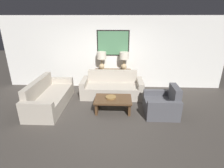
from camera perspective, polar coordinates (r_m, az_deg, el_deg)
name	(u,v)px	position (r m, az deg, el deg)	size (l,w,h in m)	color
ground_plane	(110,118)	(4.88, -0.74, -10.95)	(20.00, 20.00, 0.00)	#3D3833
back_wall	(113,53)	(6.65, 0.36, 10.12)	(8.25, 0.12, 2.65)	silver
console_table	(113,79)	(6.63, 0.25, 1.54)	(1.34, 0.39, 0.75)	brown
table_lamp_left	(102,58)	(6.44, -3.42, 8.39)	(0.34, 0.34, 0.66)	tan
table_lamp_right	(124,58)	(6.41, 3.96, 8.31)	(0.34, 0.34, 0.66)	tan
couch_by_back_wall	(112,88)	(6.06, 0.01, -1.31)	(2.08, 0.89, 0.84)	#ADA393
couch_by_side	(49,98)	(5.69, -19.80, -4.18)	(0.89, 2.08, 0.84)	#ADA393
coffee_table	(113,102)	(5.06, 0.36, -5.90)	(1.05, 0.69, 0.41)	#4C331E
decorative_bowl	(111,97)	(5.04, -0.38, -4.34)	(0.30, 0.30, 0.04)	olive
armchair_near_back_wall	(162,105)	(5.14, 16.07, -6.53)	(0.88, 0.92, 0.83)	#4C4C51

